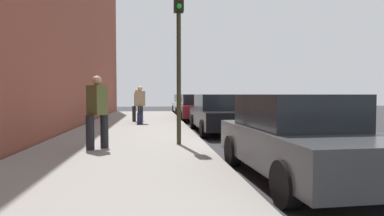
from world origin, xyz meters
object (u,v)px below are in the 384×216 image
parked_car_white (186,104)px  pedestrian_tan_coat (140,104)px  parked_car_maroon (196,107)px  parked_car_charcoal (298,137)px  pedestrian_olive_coat (97,110)px  rolling_suitcase (140,118)px  parked_car_black (218,113)px  pedestrian_navy_coat (138,104)px  traffic_light_pole (179,38)px

parked_car_white → pedestrian_tan_coat: size_ratio=2.59×
parked_car_white → parked_car_maroon: 5.54m
parked_car_maroon → parked_car_charcoal: 13.05m
pedestrian_olive_coat → pedestrian_tan_coat: 7.03m
pedestrian_olive_coat → rolling_suitcase: bearing=173.5°
parked_car_black → pedestrian_navy_coat: (-3.81, -3.38, 0.27)m
parked_car_white → pedestrian_tan_coat: pedestrian_tan_coat is taller
pedestrian_navy_coat → traffic_light_pole: size_ratio=0.38×
parked_car_white → traffic_light_pole: 15.58m
pedestrian_tan_coat → parked_car_charcoal: bearing=18.0°
parked_car_charcoal → parked_car_white: bearing=-179.6°
parked_car_white → parked_car_black: bearing=0.7°
parked_car_charcoal → pedestrian_tan_coat: (-9.79, -3.19, 0.33)m
parked_car_black → rolling_suitcase: size_ratio=5.33×
pedestrian_navy_coat → rolling_suitcase: (1.56, 0.17, -0.60)m
parked_car_charcoal → pedestrian_olive_coat: pedestrian_olive_coat is taller
parked_car_white → parked_car_maroon: bearing=0.2°
rolling_suitcase → parked_car_white: bearing=161.6°
pedestrian_olive_coat → traffic_light_pole: size_ratio=0.43×
pedestrian_olive_coat → parked_car_maroon: bearing=159.6°
parked_car_charcoal → traffic_light_pole: (-3.29, -1.86, 2.29)m
traffic_light_pole → rolling_suitcase: 6.78m
parked_car_maroon → traffic_light_pole: (9.77, -1.74, 2.29)m
rolling_suitcase → pedestrian_olive_coat: bearing=-6.5°
pedestrian_tan_coat → rolling_suitcase: (0.40, -0.00, -0.66)m
parked_car_black → pedestrian_navy_coat: size_ratio=2.91×
pedestrian_navy_coat → pedestrian_olive_coat: bearing=-4.1°
parked_car_black → rolling_suitcase: 3.93m
parked_car_maroon → pedestrian_navy_coat: (2.11, -3.24, 0.27)m
parked_car_maroon → traffic_light_pole: size_ratio=1.08×
parked_car_charcoal → pedestrian_olive_coat: bearing=-125.4°
parked_car_maroon → pedestrian_olive_coat: bearing=-20.4°
rolling_suitcase → pedestrian_navy_coat: bearing=-173.7°
parked_car_black → parked_car_charcoal: (7.14, -0.01, -0.00)m
pedestrian_olive_coat → pedestrian_tan_coat: pedestrian_olive_coat is taller
parked_car_maroon → traffic_light_pole: traffic_light_pole is taller
parked_car_black → parked_car_maroon: bearing=-178.7°
parked_car_maroon → rolling_suitcase: bearing=-40.0°
parked_car_white → rolling_suitcase: parked_car_white is taller
pedestrian_navy_coat → pedestrian_tan_coat: size_ratio=0.94×
pedestrian_navy_coat → pedestrian_olive_coat: (8.15, -0.58, 0.10)m
parked_car_charcoal → pedestrian_navy_coat: size_ratio=2.54×
pedestrian_olive_coat → traffic_light_pole: (-0.48, 2.08, 1.92)m
pedestrian_tan_coat → traffic_light_pole: (6.51, 1.33, 1.96)m
pedestrian_navy_coat → parked_car_white: bearing=157.1°
parked_car_white → traffic_light_pole: size_ratio=1.06×
traffic_light_pole → rolling_suitcase: bearing=-167.7°
parked_car_charcoal → rolling_suitcase: parked_car_charcoal is taller
parked_car_white → parked_car_charcoal: bearing=0.4°
parked_car_maroon → pedestrian_navy_coat: 3.88m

